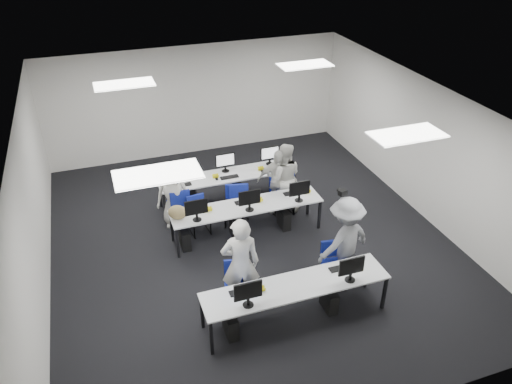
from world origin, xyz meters
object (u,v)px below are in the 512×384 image
object	(u,v)px
desk_front	(296,287)
chair_0	(236,292)
chair_4	(281,202)
student_3	(277,181)
chair_6	(238,204)
photographer	(345,240)
chair_2	(199,221)
chair_3	(235,212)
chair_1	(333,272)
chair_7	(283,194)
student_1	(284,177)
chair_5	(179,212)
student_0	(240,264)
student_2	(174,195)
desk_mid	(247,207)

from	to	relation	value
desk_front	chair_0	distance (m)	1.15
chair_0	chair_4	size ratio (longest dim) A/B	0.94
student_3	chair_6	bearing A→B (deg)	-165.22
photographer	student_3	bearing A→B (deg)	-97.65
chair_2	chair_3	distance (m)	0.82
chair_1	chair_7	size ratio (longest dim) A/B	0.90
chair_7	photographer	world-z (taller)	photographer
chair_4	student_1	world-z (taller)	student_1
chair_5	chair_6	bearing A→B (deg)	-7.62
chair_2	student_3	bearing A→B (deg)	1.29
chair_4	chair_5	world-z (taller)	chair_5
chair_3	student_3	xyz separation A→B (m)	(1.06, 0.15, 0.50)
student_1	student_0	bearing A→B (deg)	73.91
chair_3	chair_7	size ratio (longest dim) A/B	0.88
chair_5	student_3	bearing A→B (deg)	-8.66
chair_3	chair_6	bearing A→B (deg)	79.03
chair_1	student_3	bearing A→B (deg)	99.22
desk_front	chair_5	world-z (taller)	chair_5
chair_1	chair_2	bearing A→B (deg)	135.94
chair_4	chair_2	bearing A→B (deg)	172.06
desk_front	chair_4	xyz separation A→B (m)	(1.00, 3.15, -0.40)
photographer	chair_3	bearing A→B (deg)	-75.13
chair_3	student_3	size ratio (longest dim) A/B	0.56
student_1	chair_1	bearing A→B (deg)	106.47
student_0	student_1	xyz separation A→B (m)	(1.88, 2.69, -0.09)
desk_front	student_1	size ratio (longest dim) A/B	1.95
chair_1	chair_4	xyz separation A→B (m)	(0.01, 2.59, 0.00)
chair_5	student_1	distance (m)	2.44
chair_2	student_2	size ratio (longest dim) A/B	0.56
chair_7	chair_6	bearing A→B (deg)	-163.23
chair_3	desk_front	bearing A→B (deg)	-66.96
chair_1	photographer	world-z (taller)	photographer
student_0	student_1	size ratio (longest dim) A/B	1.11
chair_6	chair_4	bearing A→B (deg)	-1.98
chair_6	student_0	distance (m)	2.96
chair_4	student_2	xyz separation A→B (m)	(-2.37, 0.35, 0.46)
chair_5	chair_7	world-z (taller)	chair_7
student_0	student_2	world-z (taller)	student_0
chair_3	chair_7	distance (m)	1.29
chair_2	chair_3	size ratio (longest dim) A/B	0.95
chair_2	chair_6	bearing A→B (deg)	13.71
chair_5	chair_7	bearing A→B (deg)	-4.85
photographer	chair_2	bearing A→B (deg)	-61.61
desk_mid	chair_6	bearing A→B (deg)	86.41
chair_0	chair_7	xyz separation A→B (m)	(1.98, 2.74, 0.04)
chair_1	student_1	world-z (taller)	student_1
chair_2	chair_5	size ratio (longest dim) A/B	0.90
chair_3	student_3	world-z (taller)	student_3
chair_5	student_0	bearing A→B (deg)	-82.81
chair_3	student_0	bearing A→B (deg)	-83.72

